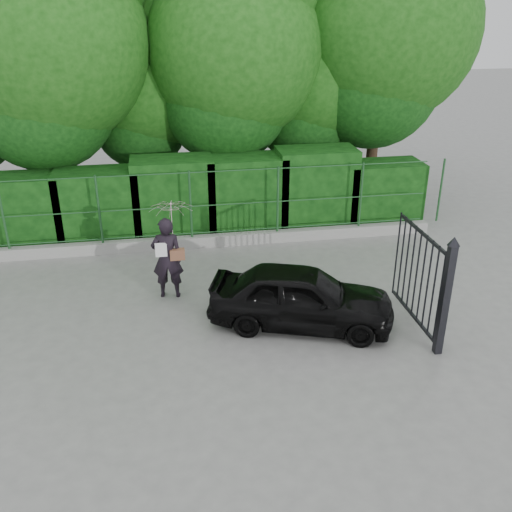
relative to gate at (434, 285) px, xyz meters
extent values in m
plane|color=gray|center=(-4.60, 0.72, -1.19)|extent=(80.00, 80.00, 0.00)
cube|color=#9E9E99|center=(-4.60, 5.22, -1.04)|extent=(14.00, 0.25, 0.30)
cylinder|color=#1F4D25|center=(-8.80, 5.22, 0.01)|extent=(0.06, 0.06, 1.80)
cylinder|color=#1F4D25|center=(-6.50, 5.22, 0.01)|extent=(0.06, 0.06, 1.80)
cylinder|color=#1F4D25|center=(-4.20, 5.22, 0.01)|extent=(0.06, 0.06, 1.80)
cylinder|color=#1F4D25|center=(-1.90, 5.22, 0.01)|extent=(0.06, 0.06, 1.80)
cylinder|color=#1F4D25|center=(0.40, 5.22, 0.01)|extent=(0.06, 0.06, 1.80)
cylinder|color=#1F4D25|center=(2.70, 5.22, 0.01)|extent=(0.06, 0.06, 1.80)
cylinder|color=#1F4D25|center=(-4.60, 5.22, -0.79)|extent=(13.60, 0.03, 0.03)
cylinder|color=#1F4D25|center=(-4.60, 5.22, -0.04)|extent=(13.60, 0.03, 0.03)
cylinder|color=#1F4D25|center=(-4.60, 5.22, 0.86)|extent=(13.60, 0.03, 0.03)
cube|color=black|center=(-8.60, 6.22, -0.24)|extent=(2.20, 1.20, 1.89)
cube|color=black|center=(-6.60, 6.22, -0.22)|extent=(2.20, 1.20, 1.93)
cube|color=black|center=(-4.60, 6.22, -0.10)|extent=(2.20, 1.20, 2.17)
cube|color=black|center=(-2.60, 6.22, -0.12)|extent=(2.20, 1.20, 2.13)
cube|color=black|center=(-0.60, 6.22, -0.05)|extent=(2.20, 1.20, 2.27)
cube|color=black|center=(1.40, 6.22, -0.29)|extent=(2.20, 1.20, 1.79)
cylinder|color=black|center=(-7.60, 7.92, 1.06)|extent=(0.36, 0.36, 4.50)
sphere|color=#14470F|center=(-7.60, 7.92, 3.76)|extent=(5.40, 5.40, 5.40)
cylinder|color=black|center=(-5.10, 9.22, 0.44)|extent=(0.36, 0.36, 3.25)
sphere|color=#14470F|center=(-5.10, 9.22, 2.39)|extent=(3.90, 3.90, 3.90)
cylinder|color=black|center=(-2.60, 8.22, 0.94)|extent=(0.36, 0.36, 4.25)
sphere|color=#14470F|center=(-2.60, 8.22, 3.49)|extent=(5.10, 5.10, 5.10)
cylinder|color=black|center=(-0.10, 8.92, 0.56)|extent=(0.36, 0.36, 3.50)
sphere|color=#14470F|center=(-0.10, 8.92, 2.66)|extent=(4.20, 4.20, 4.20)
cylinder|color=black|center=(1.90, 8.52, 1.19)|extent=(0.36, 0.36, 4.75)
sphere|color=#14470F|center=(1.90, 8.52, 4.04)|extent=(5.70, 5.70, 5.70)
cube|color=black|center=(0.00, -0.48, -0.09)|extent=(0.14, 0.14, 2.20)
cone|color=black|center=(0.00, -0.48, 1.09)|extent=(0.22, 0.22, 0.16)
cube|color=black|center=(0.00, 0.67, -1.04)|extent=(0.05, 2.00, 0.06)
cube|color=black|center=(0.00, 0.67, 0.76)|extent=(0.05, 2.00, 0.06)
cylinder|color=black|center=(0.00, -0.28, -0.14)|extent=(0.04, 0.04, 1.90)
cylinder|color=black|center=(0.00, -0.03, -0.14)|extent=(0.04, 0.04, 1.90)
cylinder|color=black|center=(0.00, 0.22, -0.14)|extent=(0.04, 0.04, 1.90)
cylinder|color=black|center=(0.00, 0.47, -0.14)|extent=(0.04, 0.04, 1.90)
cylinder|color=black|center=(0.00, 0.72, -0.14)|extent=(0.04, 0.04, 1.90)
cylinder|color=black|center=(0.00, 0.97, -0.14)|extent=(0.04, 0.04, 1.90)
cylinder|color=black|center=(0.00, 1.22, -0.14)|extent=(0.04, 0.04, 1.90)
cylinder|color=black|center=(0.00, 1.47, -0.14)|extent=(0.04, 0.04, 1.90)
cylinder|color=black|center=(0.00, 1.72, -0.14)|extent=(0.04, 0.04, 1.90)
imported|color=black|center=(-4.89, 2.62, -0.26)|extent=(0.72, 0.52, 1.86)
imported|color=beige|center=(-4.74, 2.67, 0.57)|extent=(0.95, 0.96, 0.87)
cube|color=brown|center=(-4.67, 2.54, -0.15)|extent=(0.32, 0.15, 0.24)
cube|color=white|center=(-5.01, 2.50, -0.01)|extent=(0.25, 0.02, 0.32)
imported|color=black|center=(-2.29, 0.96, -0.56)|extent=(3.97, 2.59, 1.26)
camera|label=1|loc=(-4.88, -8.77, 4.96)|focal=40.00mm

